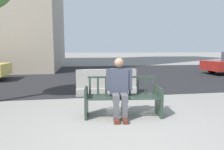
{
  "coord_description": "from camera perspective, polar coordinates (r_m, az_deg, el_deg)",
  "views": [
    {
      "loc": [
        -0.83,
        -3.42,
        1.49
      ],
      "look_at": [
        0.13,
        2.34,
        0.75
      ],
      "focal_mm": 32.0,
      "sensor_mm": 36.0,
      "label": 1
    }
  ],
  "objects": [
    {
      "name": "ground_plane",
      "position": [
        3.83,
        3.98,
        -15.74
      ],
      "size": [
        200.0,
        200.0,
        0.0
      ],
      "primitive_type": "plane",
      "color": "gray"
    },
    {
      "name": "street_asphalt",
      "position": [
        12.24,
        -5.53,
        0.22
      ],
      "size": [
        120.0,
        12.0,
        0.01
      ],
      "primitive_type": "cube",
      "color": "black",
      "rests_on": "ground"
    },
    {
      "name": "jersey_barrier_centre",
      "position": [
        6.75,
        -1.65,
        -2.6
      ],
      "size": [
        2.02,
        0.75,
        0.84
      ],
      "color": "gray",
      "rests_on": "ground"
    },
    {
      "name": "street_bench",
      "position": [
        4.53,
        3.14,
        -6.76
      ],
      "size": [
        1.74,
        0.71,
        0.88
      ],
      "color": "#28382D",
      "rests_on": "ground"
    },
    {
      "name": "seated_person",
      "position": [
        4.41,
        2.1,
        -3.26
      ],
      "size": [
        0.59,
        0.75,
        1.31
      ],
      "color": "#383D4C",
      "rests_on": "ground"
    }
  ]
}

